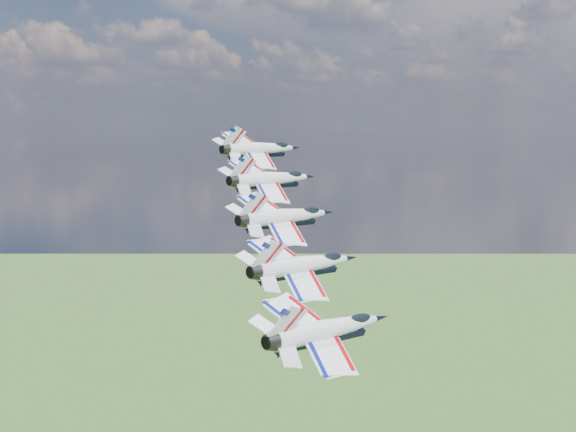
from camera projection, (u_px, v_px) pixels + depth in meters
The scene contains 5 objects.
jet_0 at pixel (262, 148), 104.18m from camera, with size 8.94×13.23×3.95m, color white, non-canonical shape.
jet_1 at pixel (274, 178), 93.76m from camera, with size 8.94×13.23×3.95m, color white, non-canonical shape.
jet_2 at pixel (288, 216), 83.34m from camera, with size 8.94×13.23×3.95m, color white, non-canonical shape.
jet_3 at pixel (306, 264), 72.92m from camera, with size 8.94×13.23×3.95m, color white, non-canonical shape.
jet_4 at pixel (331, 329), 62.50m from camera, with size 8.94×13.23×3.95m, color white, non-canonical shape.
Camera 1 is at (58.40, -71.00, 158.91)m, focal length 50.00 mm.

